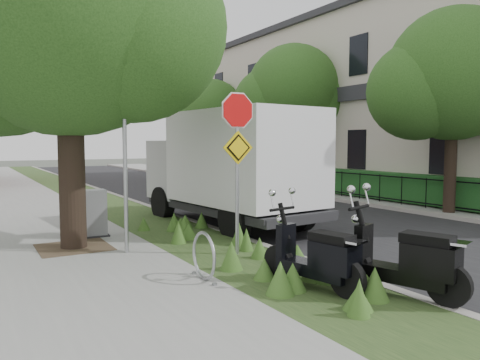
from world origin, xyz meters
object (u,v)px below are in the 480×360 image
object	(u,v)px
scooter_far	(322,262)
utility_cabinet	(90,214)
sign_assembly	(238,139)
scooter_near	(414,267)
box_truck	(232,163)

from	to	relation	value
scooter_far	utility_cabinet	size ratio (longest dim) A/B	1.69
sign_assembly	scooter_near	bearing A→B (deg)	-77.52
sign_assembly	scooter_far	size ratio (longest dim) A/B	1.78
sign_assembly	utility_cabinet	bearing A→B (deg)	122.39
scooter_far	sign_assembly	bearing A→B (deg)	88.24
scooter_near	scooter_far	distance (m)	1.24
sign_assembly	scooter_far	bearing A→B (deg)	-91.76
sign_assembly	scooter_near	xyz separation A→B (m)	(0.77, -3.46, -1.76)
scooter_near	scooter_far	size ratio (longest dim) A/B	1.04
sign_assembly	utility_cabinet	world-z (taller)	sign_assembly
utility_cabinet	scooter_near	bearing A→B (deg)	-67.19
scooter_near	box_truck	xyz separation A→B (m)	(0.94, 6.71, 1.15)
sign_assembly	scooter_far	world-z (taller)	sign_assembly
sign_assembly	scooter_near	distance (m)	3.96
scooter_near	scooter_far	xyz separation A→B (m)	(-0.85, 0.91, -0.03)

